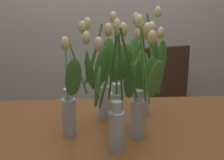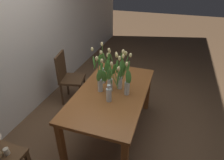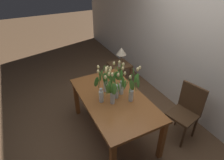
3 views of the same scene
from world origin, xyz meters
The scene contains 11 objects.
ground_plane centered at (0.00, 0.00, 0.00)m, with size 18.00×18.00×0.00m, color brown.
room_wall_rear centered at (0.00, 1.53, 1.35)m, with size 9.00×0.10×2.70m, color silver.
dining_table centered at (0.00, 0.00, 0.65)m, with size 1.60×0.90×0.74m.
tulip_vase_0 centered at (-0.19, -0.04, 0.92)m, with size 0.14×0.21×0.50m.
tulip_vase_1 centered at (0.03, 0.04, 0.96)m, with size 0.19×0.25×0.57m.
tulip_vase_2 centered at (0.00, -0.17, 0.97)m, with size 0.23×0.21×0.58m.
tulip_vase_3 centered at (-0.06, 0.14, 0.91)m, with size 0.16×0.16×0.54m.
tulip_vase_4 centered at (0.13, -0.09, 0.96)m, with size 0.15×0.27×0.55m.
tulip_vase_5 centered at (0.19, 0.20, 0.97)m, with size 0.23×0.29×0.58m.
dining_chair centered at (0.54, 1.01, 0.52)m, with size 0.48×0.48×0.93m.
pillar_candle centered at (-1.16, 0.74, 0.59)m, with size 0.06×0.06×0.07m, color beige.
Camera 2 is at (-2.08, -0.70, 2.20)m, focal length 31.37 mm.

